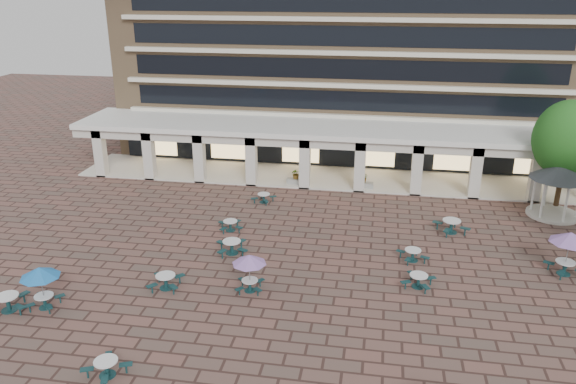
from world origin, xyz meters
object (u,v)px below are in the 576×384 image
at_px(gazebo, 559,178).
at_px(planter_left, 296,178).
at_px(picnic_table_1, 106,367).
at_px(picnic_table_0, 8,302).
at_px(planter_right, 364,182).

relative_size(gazebo, planter_left, 2.62).
height_order(picnic_table_1, gazebo, gazebo).
distance_m(picnic_table_0, gazebo, 34.19).
height_order(picnic_table_0, picnic_table_1, picnic_table_0).
distance_m(planter_left, planter_right, 5.29).
bearing_deg(picnic_table_0, picnic_table_1, -52.77).
height_order(planter_left, planter_right, planter_left).
bearing_deg(gazebo, planter_right, 166.64).
bearing_deg(picnic_table_0, planter_right, 26.05).
bearing_deg(planter_left, planter_right, 0.00).
xyz_separation_m(picnic_table_0, picnic_table_1, (7.01, -3.72, -0.05)).
xyz_separation_m(picnic_table_0, gazebo, (29.55, 17.06, 2.27)).
relative_size(picnic_table_0, planter_left, 1.52).
distance_m(picnic_table_0, planter_left, 23.05).
relative_size(picnic_table_1, planter_left, 1.35).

